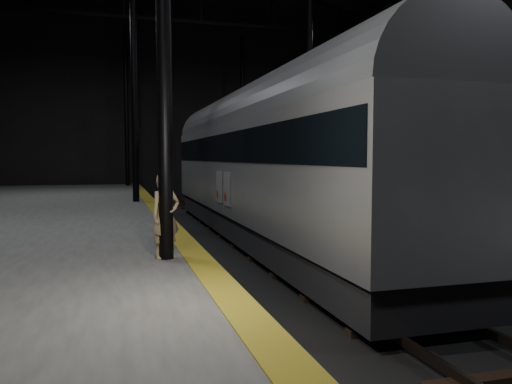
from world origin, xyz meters
name	(u,v)px	position (x,y,z in m)	size (l,w,h in m)	color
ground	(290,258)	(0.00, 0.00, 0.00)	(44.00, 44.00, 0.00)	black
platform_right	(511,230)	(7.50, 0.00, 0.50)	(9.00, 43.80, 1.00)	#494947
tactile_strip	(172,227)	(-3.25, 0.00, 1.00)	(0.50, 43.80, 0.01)	olive
track	(290,256)	(0.00, 0.00, 0.07)	(2.40, 43.00, 0.24)	#3F3328
train	(263,156)	(0.00, 2.54, 2.85)	(2.87, 19.13, 5.11)	#9FA2A6
woman	(166,216)	(-3.80, -3.94, 1.76)	(0.56, 0.37, 1.53)	#9F8961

